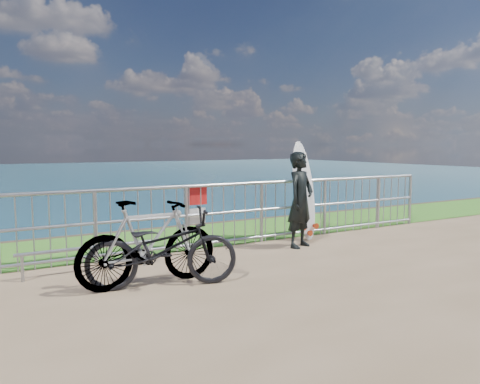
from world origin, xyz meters
TOP-DOWN VIEW (x-y plane):
  - grass_strip at (0.00, 2.70)m, footprint 120.00×120.00m
  - railing at (0.01, 1.60)m, footprint 10.06×0.10m
  - surfer at (1.36, 0.90)m, footprint 0.72×0.60m
  - surfboard at (1.85, 1.43)m, footprint 0.52×0.47m
  - bicycle_near at (-1.56, -0.09)m, footprint 2.00×1.14m
  - bicycle_far at (-1.69, 0.06)m, footprint 1.86×0.54m
  - bike_rack at (-2.25, 1.04)m, footprint 1.86×0.05m

SIDE VIEW (x-z plane):
  - grass_strip at x=0.00m, z-range 0.01..0.01m
  - bike_rack at x=-2.25m, z-range 0.13..0.51m
  - bicycle_near at x=-1.56m, z-range 0.00..0.99m
  - bicycle_far at x=-1.69m, z-range 0.00..1.11m
  - railing at x=0.01m, z-range 0.01..1.14m
  - surfer at x=1.36m, z-range 0.00..1.67m
  - surfboard at x=1.85m, z-range -0.07..1.80m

